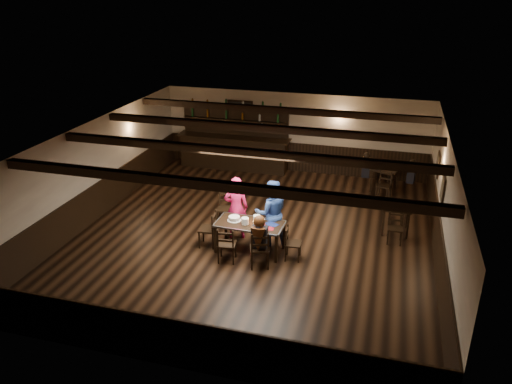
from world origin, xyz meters
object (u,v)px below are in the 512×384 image
(dining_table, at_px, (250,226))
(chair_near_left, at_px, (226,243))
(man_blue, at_px, (271,213))
(chair_near_right, at_px, (260,247))
(bar_counter, at_px, (234,148))
(cake, at_px, (234,219))
(woman_pink, at_px, (236,208))

(dining_table, height_order, chair_near_left, chair_near_left)
(dining_table, xyz_separation_m, man_blue, (0.40, 0.50, 0.17))
(dining_table, height_order, chair_near_right, chair_near_right)
(bar_counter, bearing_deg, chair_near_right, -67.23)
(cake, bearing_deg, bar_counter, 107.89)
(chair_near_right, xyz_separation_m, man_blue, (-0.04, 1.20, 0.31))
(cake, bearing_deg, chair_near_left, -87.55)
(chair_near_right, height_order, bar_counter, bar_counter)
(woman_pink, distance_m, cake, 0.56)
(bar_counter, bearing_deg, woman_pink, -71.57)
(woman_pink, bearing_deg, man_blue, 157.45)
(man_blue, bearing_deg, chair_near_right, 68.56)
(cake, bearing_deg, woman_pink, 102.88)
(dining_table, relative_size, cake, 4.92)
(dining_table, relative_size, chair_near_left, 1.89)
(cake, bearing_deg, dining_table, -5.74)
(bar_counter, bearing_deg, cake, -72.11)
(woman_pink, bearing_deg, chair_near_right, 109.86)
(chair_near_right, height_order, man_blue, man_blue)
(chair_near_left, relative_size, woman_pink, 0.53)
(dining_table, relative_size, man_blue, 0.98)
(dining_table, bearing_deg, chair_near_left, -119.04)
(chair_near_right, distance_m, man_blue, 1.24)
(chair_near_left, xyz_separation_m, cake, (-0.03, 0.72, 0.28))
(dining_table, bearing_deg, bar_counter, 111.51)
(chair_near_right, xyz_separation_m, cake, (-0.84, 0.75, 0.26))
(chair_near_left, distance_m, woman_pink, 1.31)
(dining_table, distance_m, chair_near_left, 0.79)
(chair_near_right, bearing_deg, man_blue, 91.67)
(dining_table, height_order, cake, cake)
(dining_table, xyz_separation_m, chair_near_left, (-0.38, -0.68, -0.16))
(chair_near_right, relative_size, cake, 2.72)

